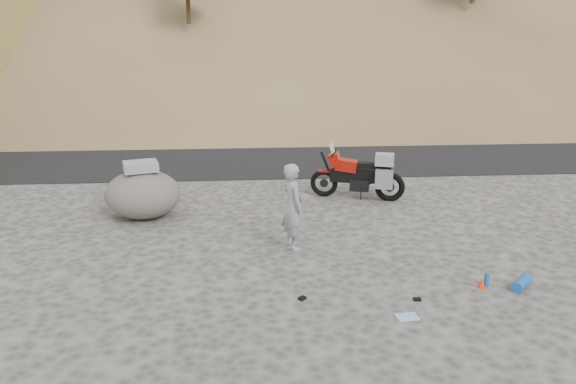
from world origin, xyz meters
name	(u,v)px	position (x,y,z in m)	size (l,w,h in m)	color
ground	(340,257)	(0.00, 0.00, 0.00)	(140.00, 140.00, 0.00)	#403E3B
road	(298,152)	(0.00, 9.00, 0.00)	(120.00, 7.00, 0.05)	black
motorcycle	(362,176)	(1.10, 3.58, 0.61)	(2.32, 1.08, 1.42)	black
man	(293,247)	(-0.87, 0.51, 0.00)	(0.63, 0.41, 1.72)	gray
boulder	(143,194)	(-4.11, 2.54, 0.56)	(1.80, 1.57, 1.28)	#56504A
gear_blue_mat	(522,283)	(2.82, -1.54, 0.10)	(0.19, 0.19, 0.48)	#1B58A2
gear_bottle	(487,279)	(2.27, -1.40, 0.12)	(0.09, 0.09, 0.24)	#1B58A2
gear_funnel	(482,283)	(2.16, -1.47, 0.09)	(0.14, 0.14, 0.17)	red
gear_glove_a	(417,299)	(0.95, -1.82, 0.02)	(0.12, 0.09, 0.04)	black
gear_glove_b	(302,298)	(-0.89, -1.66, 0.02)	(0.12, 0.09, 0.04)	black
gear_blue_cloth	(407,317)	(0.65, -2.35, 0.01)	(0.33, 0.24, 0.01)	#8EB1DB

